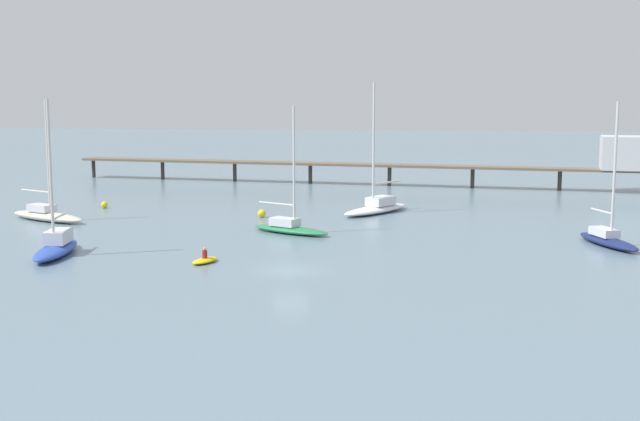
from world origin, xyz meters
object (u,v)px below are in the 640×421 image
sailboat_white (377,206)px  mooring_buoy_inner (104,205)px  sailboat_cream (47,213)px  sailboat_blue (56,245)px  pier (495,159)px  mooring_buoy_mid (262,213)px  dinghy_yellow (205,260)px  sailboat_green (290,226)px  sailboat_navy (608,237)px

sailboat_white → mooring_buoy_inner: (-28.42, 0.18, -0.37)m
sailboat_cream → sailboat_blue: 17.69m
pier → mooring_buoy_mid: size_ratio=96.43×
dinghy_yellow → mooring_buoy_mid: 21.59m
mooring_buoy_inner → mooring_buoy_mid: 18.05m
sailboat_blue → pier: bearing=52.0°
dinghy_yellow → mooring_buoy_mid: size_ratio=3.56×
sailboat_cream → mooring_buoy_mid: bearing=12.3°
dinghy_yellow → mooring_buoy_mid: (0.17, 21.59, 0.18)m
sailboat_blue → sailboat_green: bearing=36.1°
sailboat_green → mooring_buoy_inner: 25.13m
sailboat_blue → mooring_buoy_mid: sailboat_blue is taller
sailboat_cream → mooring_buoy_mid: size_ratio=14.46×
sailboat_blue → mooring_buoy_inner: 25.23m
sailboat_green → sailboat_cream: (-23.80, 4.25, 0.04)m
sailboat_navy → dinghy_yellow: 31.75m
sailboat_cream → sailboat_blue: (7.93, -15.81, 0.08)m
pier → mooring_buoy_inner: (-42.12, -22.14, -3.41)m
sailboat_green → sailboat_blue: bearing=-143.9°
sailboat_white → sailboat_navy: bearing=-39.7°
sailboat_cream → sailboat_green: bearing=-10.1°
pier → sailboat_navy: size_ratio=6.63×
sailboat_navy → sailboat_cream: 50.25m
sailboat_navy → sailboat_white: bearing=140.3°
sailboat_white → dinghy_yellow: size_ratio=4.66×
sailboat_navy → sailboat_green: 26.10m
sailboat_cream → dinghy_yellow: sailboat_cream is taller
dinghy_yellow → sailboat_cream: bearing=138.7°
sailboat_blue → mooring_buoy_inner: sailboat_blue is taller
dinghy_yellow → mooring_buoy_inner: 31.29m
sailboat_green → dinghy_yellow: sailboat_green is taller
pier → mooring_buoy_mid: 36.42m
sailboat_white → dinghy_yellow: bearing=-113.2°
sailboat_white → mooring_buoy_mid: bearing=-158.6°
sailboat_blue → sailboat_navy: bearing=11.7°
sailboat_white → pier: bearing=58.5°
sailboat_green → sailboat_white: bearing=61.6°
sailboat_green → dinghy_yellow: (-4.17, -13.02, -0.43)m
sailboat_white → dinghy_yellow: sailboat_white is taller
pier → sailboat_green: sailboat_green is taller
mooring_buoy_inner → mooring_buoy_mid: (17.49, -4.47, 0.04)m
pier → sailboat_green: (-20.63, -35.18, -3.11)m
pier → sailboat_white: (-13.70, -22.33, -3.04)m
sailboat_white → mooring_buoy_inner: sailboat_white is taller
sailboat_white → mooring_buoy_inner: bearing=179.6°
sailboat_blue → dinghy_yellow: bearing=-7.1°
pier → dinghy_yellow: 54.32m
sailboat_cream → mooring_buoy_inner: 9.09m
sailboat_green → mooring_buoy_mid: sailboat_green is taller
sailboat_white → sailboat_blue: (-22.81, -24.41, 0.05)m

